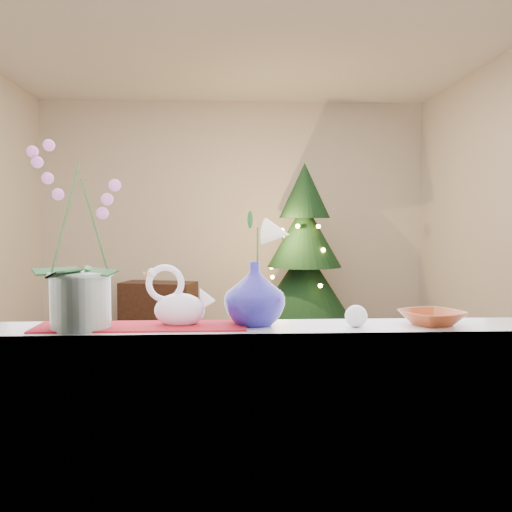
{
  "coord_description": "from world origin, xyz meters",
  "views": [
    {
      "loc": [
        -0.1,
        -4.28,
        1.27
      ],
      "look_at": [
        0.06,
        -1.4,
        1.1
      ],
      "focal_mm": 40.0,
      "sensor_mm": 36.0,
      "label": 1
    }
  ],
  "objects": [
    {
      "name": "blue_vase",
      "position": [
        0.0,
        -2.35,
        1.04
      ],
      "size": [
        0.3,
        0.3,
        0.25
      ],
      "primitive_type": "imported",
      "rotation": [
        0.0,
        0.0,
        0.33
      ],
      "color": "navy",
      "rests_on": "windowsill"
    },
    {
      "name": "runner",
      "position": [
        -0.38,
        -2.37,
        0.92
      ],
      "size": [
        0.7,
        0.2,
        0.01
      ],
      "primitive_type": "cube",
      "color": "maroon",
      "rests_on": "windowsill"
    },
    {
      "name": "wall_front",
      "position": [
        0.0,
        -2.5,
        1.35
      ],
      "size": [
        4.5,
        0.1,
        2.7
      ],
      "primitive_type": "cube",
      "color": "beige",
      "rests_on": "ground"
    },
    {
      "name": "ceiling",
      "position": [
        0.0,
        0.0,
        2.7
      ],
      "size": [
        5.0,
        5.0,
        0.0
      ],
      "primitive_type": "plane",
      "color": "white",
      "rests_on": "wall_back"
    },
    {
      "name": "side_table",
      "position": [
        -0.86,
        2.17,
        0.3
      ],
      "size": [
        0.89,
        0.61,
        0.61
      ],
      "primitive_type": "cube",
      "rotation": [
        0.0,
        0.0,
        -0.28
      ],
      "color": "black",
      "rests_on": "ground"
    },
    {
      "name": "ground",
      "position": [
        0.0,
        0.0,
        0.0
      ],
      "size": [
        5.0,
        5.0,
        0.0
      ],
      "primitive_type": "plane",
      "color": "#352015",
      "rests_on": "ground"
    },
    {
      "name": "amber_dish",
      "position": [
        0.61,
        -2.38,
        0.94
      ],
      "size": [
        0.22,
        0.22,
        0.04
      ],
      "primitive_type": "imported",
      "rotation": [
        0.0,
        0.0,
        0.37
      ],
      "color": "#943A19",
      "rests_on": "windowsill"
    },
    {
      "name": "orchid_pot",
      "position": [
        -0.57,
        -2.39,
        1.23
      ],
      "size": [
        0.23,
        0.23,
        0.62
      ],
      "primitive_type": null,
      "rotation": [
        0.0,
        0.0,
        -0.09
      ],
      "color": "silver",
      "rests_on": "windowsill"
    },
    {
      "name": "window_frame",
      "position": [
        0.0,
        -2.47,
        1.7
      ],
      "size": [
        2.22,
        0.06,
        1.6
      ],
      "primitive_type": null,
      "color": "white",
      "rests_on": "windowsill"
    },
    {
      "name": "paperweight",
      "position": [
        0.34,
        -2.41,
        0.96
      ],
      "size": [
        0.08,
        0.08,
        0.07
      ],
      "primitive_type": "sphere",
      "rotation": [
        0.0,
        0.0,
        0.02
      ],
      "color": "silver",
      "rests_on": "windowsill"
    },
    {
      "name": "wall_back",
      "position": [
        0.0,
        2.5,
        1.35
      ],
      "size": [
        4.5,
        0.1,
        2.7
      ],
      "primitive_type": "cube",
      "color": "beige",
      "rests_on": "ground"
    },
    {
      "name": "xmas_tree",
      "position": [
        0.74,
        1.78,
        0.96
      ],
      "size": [
        1.21,
        1.21,
        1.92
      ],
      "primitive_type": null,
      "rotation": [
        0.0,
        0.0,
        0.17
      ],
      "color": "black",
      "rests_on": "ground"
    },
    {
      "name": "window_apron",
      "position": [
        0.0,
        -2.46,
        0.44
      ],
      "size": [
        2.2,
        0.08,
        0.88
      ],
      "primitive_type": "cube",
      "color": "white",
      "rests_on": "ground"
    },
    {
      "name": "windowsill",
      "position": [
        0.0,
        -2.37,
        0.9
      ],
      "size": [
        2.2,
        0.26,
        0.04
      ],
      "primitive_type": "cube",
      "color": "white",
      "rests_on": "window_apron"
    },
    {
      "name": "swan",
      "position": [
        -0.25,
        -2.35,
        1.02
      ],
      "size": [
        0.24,
        0.14,
        0.2
      ],
      "primitive_type": null,
      "rotation": [
        0.0,
        0.0,
        0.13
      ],
      "color": "white",
      "rests_on": "windowsill"
    },
    {
      "name": "lily",
      "position": [
        0.0,
        -2.35,
        1.26
      ],
      "size": [
        0.14,
        0.08,
        0.19
      ],
      "primitive_type": null,
      "color": "white",
      "rests_on": "blue_vase"
    }
  ]
}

